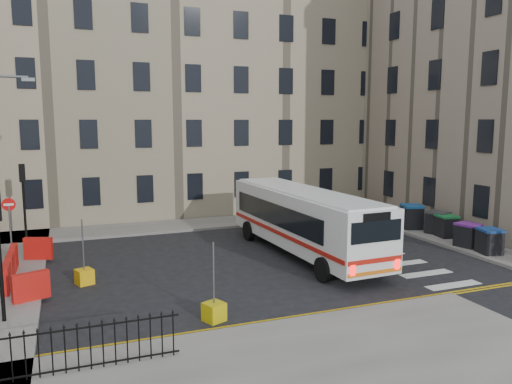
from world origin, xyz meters
TOP-DOWN VIEW (x-y plane):
  - ground at (0.00, 0.00)m, footprint 120.00×120.00m
  - pavement_north at (-6.00, 8.60)m, footprint 36.00×3.20m
  - pavement_east at (9.00, 4.00)m, footprint 2.40×26.00m
  - terrace_north at (-7.00, 15.50)m, footprint 38.30×10.80m
  - traffic_light_nw at (-12.00, 6.50)m, footprint 0.28×0.22m
  - no_entry_north at (-12.50, 4.50)m, footprint 0.60×0.08m
  - roadworks_barriers at (-11.84, 0.50)m, footprint 1.66×6.26m
  - iron_railings at (-11.25, -8.20)m, footprint 7.80×0.04m
  - bus at (0.51, 0.20)m, footprint 3.21×11.37m
  - wheelie_bin_a at (8.60, -3.26)m, footprint 1.17×1.27m
  - wheelie_bin_b at (8.60, -1.87)m, footprint 1.15×1.26m
  - wheelie_bin_c at (9.11, 0.19)m, footprint 1.09×1.21m
  - wheelie_bin_d at (9.21, 0.99)m, footprint 1.31×1.39m
  - wheelie_bin_e at (8.78, 2.66)m, footprint 1.44×1.54m
  - bollard_yellow at (-9.48, -0.67)m, footprint 0.77×0.77m
  - bollard_chevron at (-5.74, -6.00)m, footprint 0.79×0.79m

SIDE VIEW (x-z plane):
  - ground at x=0.00m, z-range 0.00..0.00m
  - pavement_north at x=-6.00m, z-range 0.00..0.15m
  - pavement_east at x=9.00m, z-range 0.00..0.15m
  - bollard_yellow at x=-9.48m, z-range 0.00..0.60m
  - bollard_chevron at x=-5.74m, z-range 0.00..0.60m
  - roadworks_barriers at x=-11.84m, z-range 0.15..1.15m
  - wheelie_bin_b at x=8.60m, z-range 0.16..1.33m
  - wheelie_bin_c at x=9.11m, z-range 0.16..1.34m
  - wheelie_bin_a at x=8.60m, z-range 0.16..1.34m
  - iron_railings at x=-11.25m, z-range 0.15..1.35m
  - wheelie_bin_d at x=9.21m, z-range 0.16..1.40m
  - wheelie_bin_e at x=8.78m, z-range 0.16..1.54m
  - bus at x=0.51m, z-range 0.24..3.29m
  - no_entry_north at x=-12.50m, z-range 0.58..3.58m
  - traffic_light_nw at x=-12.00m, z-range 0.82..4.92m
  - terrace_north at x=-7.00m, z-range 0.02..17.22m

